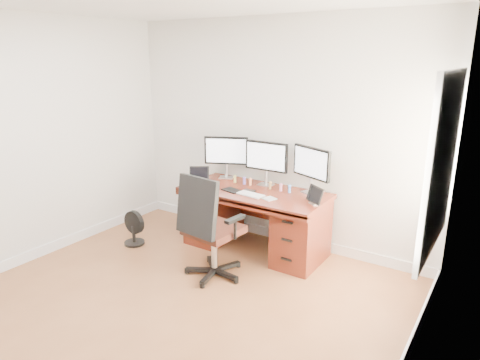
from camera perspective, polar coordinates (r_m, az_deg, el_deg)
The scene contains 21 objects.
ground at distance 4.00m, azimuth -12.50°, elevation -18.41°, with size 4.50×4.50×0.00m, color brown.
back_wall at distance 5.18m, azimuth 4.57°, elevation 6.19°, with size 4.00×0.10×2.70m, color silver.
right_wall at distance 2.54m, azimuth 21.08°, elevation -5.43°, with size 0.10×4.50×2.70m.
desk at distance 5.09m, azimuth 2.05°, elevation -5.07°, with size 1.70×0.80×0.75m.
office_chair at distance 4.49m, azimuth -3.94°, elevation -8.52°, with size 0.66×0.66×1.12m.
floor_fan at distance 5.45m, azimuth -14.03°, elevation -6.29°, with size 0.29×0.25×0.43m.
monitor_left at distance 5.38m, azimuth -1.86°, elevation 3.74°, with size 0.51×0.26×0.53m.
monitor_center at distance 5.08m, azimuth 3.52°, elevation 2.97°, with size 0.55×0.14×0.53m.
monitor_right at distance 4.83m, azimuth 9.50°, elevation 2.07°, with size 0.52×0.25×0.53m.
tablet_left at distance 5.31m, azimuth -5.52°, elevation 0.71°, with size 0.24×0.19×0.19m.
tablet_right at distance 4.54m, azimuth 9.90°, elevation -2.13°, with size 0.24×0.19×0.19m.
keyboard at distance 4.78m, azimuth 1.43°, elevation -1.94°, with size 0.31×0.13×0.01m, color white.
trackpad at distance 4.66m, azimuth 3.96°, elevation -2.50°, with size 0.12×0.12×0.01m, color #B6B8BD.
drawing_tablet at distance 4.94m, azimuth -1.10°, elevation -1.37°, with size 0.22×0.14×0.01m, color black.
phone at distance 4.93m, azimuth 1.28°, elevation -1.40°, with size 0.14×0.07×0.01m, color black.
figurine_yellow at distance 5.24m, azimuth -0.68°, elevation 0.21°, with size 0.04×0.04×0.10m.
figurine_purple at distance 5.17m, azimuth 0.58°, elevation -0.01°, with size 0.04×0.04×0.10m.
figurine_orange at distance 5.13m, azimuth 1.37°, elevation -0.16°, with size 0.04×0.04×0.10m.
figurine_brown at distance 4.99m, azimuth 4.06°, elevation -0.64°, with size 0.04×0.04×0.10m.
figurine_pink at distance 4.93m, azimuth 5.47°, elevation -0.90°, with size 0.04×0.04×0.10m.
figurine_blue at distance 4.88m, azimuth 6.62°, elevation -1.10°, with size 0.04×0.04×0.10m.
Camera 1 is at (2.44, -2.23, 2.24)m, focal length 32.00 mm.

